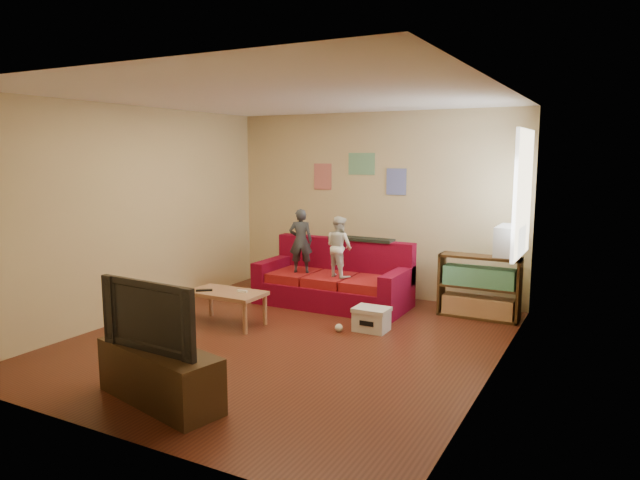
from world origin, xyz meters
The scene contains 17 objects.
room_shell centered at (0.00, 0.00, 1.35)m, with size 4.52×5.02×2.72m.
sofa centered at (-0.24, 1.69, 0.31)m, with size 2.10×0.97×0.92m.
child_a centered at (-0.69, 1.52, 0.89)m, with size 0.33×0.22×0.90m, color #2E333B.
child_b centered at (-0.09, 1.52, 0.86)m, with size 0.40×0.31×0.83m, color silver.
coffee_table centered at (-0.98, 0.19, 0.36)m, with size 0.94×0.52×0.42m.
remote centered at (-1.23, 0.07, 0.43)m, with size 0.20×0.05×0.02m, color black.
game_controller centered at (-0.78, 0.24, 0.44)m, with size 0.13×0.04×0.03m, color white.
bookshelf centered at (1.70, 1.96, 0.36)m, with size 1.02×0.30×0.81m.
window centered at (2.22, 1.65, 1.64)m, with size 0.04×1.08×1.48m, color white.
ac_unit centered at (2.10, 1.65, 1.08)m, with size 0.28×0.55×0.35m, color #B7B2A3.
artwork_left centered at (-0.85, 2.48, 1.75)m, with size 0.30×0.01×0.40m, color #D87266.
artwork_center centered at (-0.20, 2.48, 1.95)m, with size 0.42×0.01×0.32m, color #72B27F.
artwork_right centered at (0.35, 2.48, 1.70)m, with size 0.30×0.01×0.38m, color #727FCC.
file_box centered at (0.70, 0.80, 0.14)m, with size 0.41×0.31×0.28m.
tv_stand centered at (-0.12, -1.88, 0.24)m, with size 1.27×0.42×0.48m, color #412D1A.
television centered at (-0.12, -1.88, 0.78)m, with size 1.04×0.14×0.60m, color black.
tissue centered at (0.37, 0.58, 0.05)m, with size 0.10×0.10×0.10m, color silver.
Camera 1 is at (3.25, -5.31, 2.10)m, focal length 32.00 mm.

